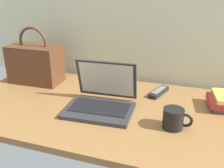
% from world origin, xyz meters
% --- Properties ---
extents(desk, '(1.60, 0.76, 0.03)m').
position_xyz_m(desk, '(0.00, 0.00, 0.01)').
color(desk, olive).
rests_on(desk, ground).
extents(laptop, '(0.32, 0.29, 0.21)m').
position_xyz_m(laptop, '(-0.08, -0.03, 0.08)').
color(laptop, '#2D2D33').
rests_on(laptop, desk).
extents(coffee_mug, '(0.12, 0.09, 0.09)m').
position_xyz_m(coffee_mug, '(0.26, -0.10, 0.07)').
color(coffee_mug, black).
rests_on(coffee_mug, desk).
extents(remote_control_near, '(0.09, 0.17, 0.02)m').
position_xyz_m(remote_control_near, '(0.15, 0.23, 0.04)').
color(remote_control_near, black).
rests_on(remote_control_near, desk).
extents(handbag, '(0.30, 0.16, 0.33)m').
position_xyz_m(handbag, '(-0.58, 0.17, 0.15)').
color(handbag, '#59331E').
rests_on(handbag, desk).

